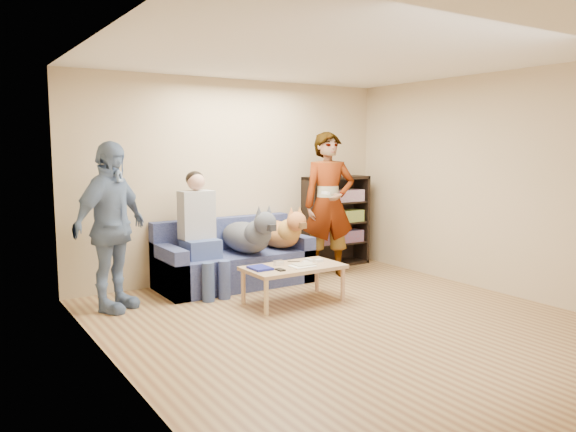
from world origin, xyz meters
TOP-DOWN VIEW (x-y plane):
  - ground at (0.00, 0.00)m, footprint 5.00×5.00m
  - ceiling at (0.00, 0.00)m, footprint 5.00×5.00m
  - wall_back at (0.00, 2.50)m, footprint 4.50×0.00m
  - wall_left at (-2.25, 0.00)m, footprint 0.00×5.00m
  - wall_right at (2.25, 0.00)m, footprint 0.00×5.00m
  - blanket at (0.61, 1.98)m, footprint 0.39×0.33m
  - person_standing_right at (1.06, 1.85)m, footprint 0.81×0.67m
  - person_standing_left at (-1.83, 1.79)m, footprint 1.11×0.97m
  - held_controller at (0.86, 1.65)m, footprint 0.04×0.13m
  - notebook_blue at (-0.46, 1.04)m, footprint 0.20×0.26m
  - papers at (-0.01, 0.89)m, footprint 0.26×0.20m
  - magazine at (0.02, 0.91)m, footprint 0.22×0.17m
  - camera_silver at (-0.18, 1.11)m, footprint 0.11×0.06m
  - controller_a at (0.22, 1.09)m, footprint 0.04×0.13m
  - controller_b at (0.30, 1.01)m, footprint 0.09×0.06m
  - headphone_cup_a at (0.14, 0.97)m, footprint 0.07×0.07m
  - headphone_cup_b at (0.14, 1.05)m, footprint 0.07×0.07m
  - pen_orange at (-0.08, 0.83)m, footprint 0.13×0.06m
  - pen_black at (0.06, 1.17)m, footprint 0.13×0.08m
  - wallet at (-0.31, 0.87)m, footprint 0.07×0.12m
  - sofa at (-0.25, 2.10)m, footprint 1.90×0.85m
  - person_seated at (-0.74, 1.97)m, footprint 0.40×0.73m
  - dog_gray at (-0.14, 1.87)m, footprint 0.44×1.26m
  - dog_tan at (0.38, 1.96)m, footprint 0.40×1.16m
  - coffee_table at (-0.06, 0.99)m, footprint 1.10×0.60m
  - bookshelf at (1.55, 2.33)m, footprint 1.00×0.34m

SIDE VIEW (x-z plane):
  - ground at x=0.00m, z-range 0.00..0.00m
  - sofa at x=-0.25m, z-range -0.13..0.69m
  - coffee_table at x=-0.06m, z-range 0.16..0.58m
  - pen_orange at x=-0.08m, z-range 0.42..0.43m
  - pen_black at x=0.06m, z-range 0.42..0.43m
  - papers at x=-0.01m, z-range 0.42..0.43m
  - wallet at x=-0.31m, z-range 0.42..0.43m
  - headphone_cup_a at x=0.14m, z-range 0.42..0.44m
  - headphone_cup_b at x=0.14m, z-range 0.42..0.44m
  - notebook_blue at x=-0.46m, z-range 0.42..0.45m
  - controller_a at x=0.22m, z-range 0.42..0.45m
  - controller_b at x=0.30m, z-range 0.42..0.45m
  - magazine at x=0.02m, z-range 0.43..0.45m
  - camera_silver at x=-0.18m, z-range 0.42..0.47m
  - blanket at x=0.61m, z-range 0.43..0.56m
  - dog_tan at x=0.38m, z-range 0.34..0.92m
  - dog_gray at x=-0.14m, z-range 0.33..0.97m
  - bookshelf at x=1.55m, z-range 0.03..1.33m
  - person_seated at x=-0.74m, z-range 0.04..1.51m
  - person_standing_left at x=-1.83m, z-range 0.00..1.79m
  - person_standing_right at x=1.06m, z-range 0.00..1.92m
  - held_controller at x=0.86m, z-range 1.13..1.16m
  - wall_back at x=0.00m, z-range -0.95..3.55m
  - wall_left at x=-2.25m, z-range -1.20..3.80m
  - wall_right at x=2.25m, z-range -1.20..3.80m
  - ceiling at x=0.00m, z-range 2.60..2.60m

